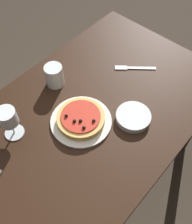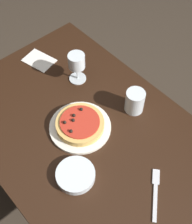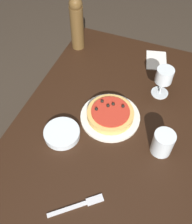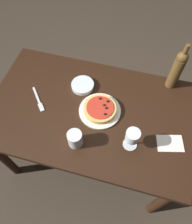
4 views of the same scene
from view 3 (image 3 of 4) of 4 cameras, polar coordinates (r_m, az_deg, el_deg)
ground_plane at (r=1.72m, az=1.60°, el=-17.18°), size 14.00×14.00×0.00m
dining_table at (r=1.17m, az=2.27°, el=-6.48°), size 1.25×0.77×0.71m
dinner_plate at (r=1.12m, az=3.09°, el=-1.05°), size 0.25×0.25×0.01m
pizza at (r=1.10m, az=3.14°, el=-0.33°), size 0.20×0.20×0.05m
wine_glass at (r=1.17m, az=14.59°, el=7.40°), size 0.08×0.08×0.15m
wine_bottle at (r=1.38m, az=-4.21°, el=18.95°), size 0.07×0.07×0.33m
water_cup at (r=1.02m, az=14.32°, el=-6.53°), size 0.08×0.08×0.10m
side_bowl at (r=1.07m, az=-7.42°, el=-4.63°), size 0.15×0.15×0.03m
fork at (r=0.95m, az=-3.60°, el=-19.55°), size 0.14×0.16×0.00m
paper_napkin at (r=1.41m, az=13.01°, el=10.89°), size 0.17×0.13×0.00m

